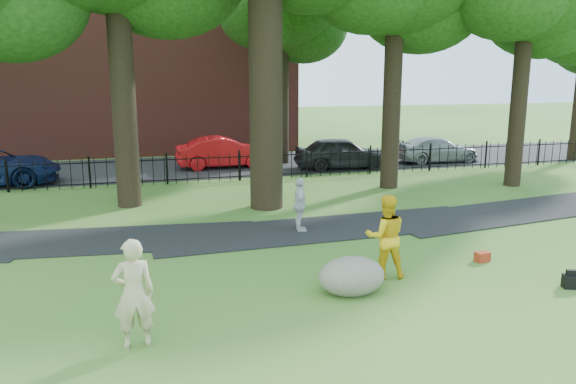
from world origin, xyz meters
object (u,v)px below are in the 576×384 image
object	(u,v)px
man	(386,236)
red_sedan	(224,152)
boulder	(352,274)
woman	(134,294)

from	to	relation	value
man	red_sedan	xyz separation A→B (m)	(-1.14, 15.58, -0.20)
boulder	red_sedan	size ratio (longest dim) A/B	0.31
man	boulder	world-z (taller)	man
woman	boulder	bearing A→B (deg)	-169.91
man	red_sedan	size ratio (longest dim) A/B	0.42
woman	man	world-z (taller)	man
boulder	red_sedan	xyz separation A→B (m)	(-0.08, 16.24, 0.33)
woman	man	distance (m)	5.76
man	boulder	xyz separation A→B (m)	(-1.06, -0.66, -0.53)
boulder	red_sedan	bearing A→B (deg)	90.27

